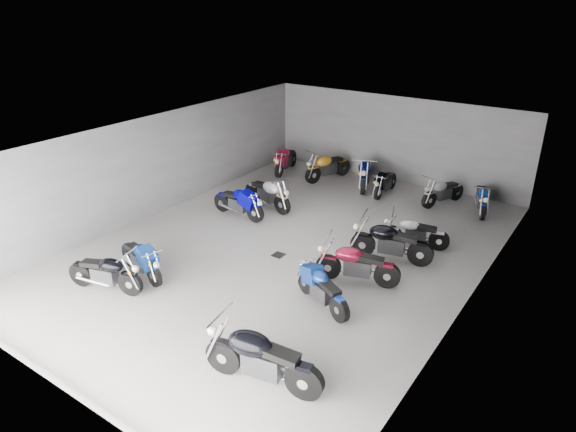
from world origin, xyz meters
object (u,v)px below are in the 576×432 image
motorcycle_right_f (415,233)px  motorcycle_back_c (365,173)px  drain_grate (278,255)px  motorcycle_left_a (105,273)px  motorcycle_right_a (261,359)px  motorcycle_back_d (385,182)px  motorcycle_right_c (322,288)px  motorcycle_back_a (286,160)px  motorcycle_back_f (482,198)px  motorcycle_back_b (328,166)px  motorcycle_left_f (268,193)px  motorcycle_left_b (141,259)px  motorcycle_left_e (239,202)px  motorcycle_right_d (357,264)px  motorcycle_back_e (443,192)px  motorcycle_right_e (391,242)px

motorcycle_right_f → motorcycle_back_c: 4.94m
drain_grate → motorcycle_left_a: 4.54m
motorcycle_right_a → motorcycle_back_d: motorcycle_right_a is taller
motorcycle_right_c → motorcycle_back_a: (-6.15, 7.38, 0.04)m
motorcycle_right_a → motorcycle_back_f: size_ratio=1.24×
motorcycle_back_a → motorcycle_back_d: motorcycle_back_a is taller
motorcycle_right_a → motorcycle_back_b: (-4.74, 10.41, -0.05)m
motorcycle_back_c → motorcycle_left_f: bearing=40.8°
motorcycle_left_a → motorcycle_right_a: size_ratio=0.84×
motorcycle_right_a → motorcycle_back_c: size_ratio=1.09×
motorcycle_left_b → motorcycle_back_f: size_ratio=1.03×
motorcycle_left_b → motorcycle_back_c: bearing=-176.3°
motorcycle_left_a → motorcycle_left_b: bearing=155.1°
motorcycle_left_a → motorcycle_back_b: bearing=162.3°
motorcycle_left_e → motorcycle_back_d: motorcycle_left_e is taller
motorcycle_left_b → motorcycle_right_d: bearing=135.5°
motorcycle_right_a → motorcycle_back_a: (-6.58, 10.22, -0.07)m
motorcycle_right_c → motorcycle_right_d: bearing=17.2°
motorcycle_left_b → motorcycle_back_c: motorcycle_back_c is taller
motorcycle_back_b → motorcycle_back_c: bearing=-159.4°
motorcycle_left_b → motorcycle_back_d: motorcycle_left_b is taller
motorcycle_back_f → drain_grate: bearing=39.2°
motorcycle_back_e → motorcycle_left_f: bearing=59.9°
motorcycle_back_e → motorcycle_back_f: (1.27, 0.09, 0.01)m
motorcycle_right_c → motorcycle_left_f: bearing=72.7°
motorcycle_left_a → motorcycle_right_c: 5.21m
motorcycle_left_b → motorcycle_right_d: (4.65, 2.81, 0.03)m
motorcycle_left_a → motorcycle_back_a: (-1.51, 9.76, 0.02)m
drain_grate → motorcycle_back_d: (0.43, 5.94, 0.44)m
motorcycle_back_e → motorcycle_right_c: bearing=110.9°
motorcycle_left_e → motorcycle_back_d: (3.01, 4.51, -0.05)m
motorcycle_left_f → motorcycle_right_c: 6.03m
motorcycle_right_a → motorcycle_right_c: 2.88m
drain_grate → motorcycle_right_d: motorcycle_right_d is taller
motorcycle_back_e → motorcycle_back_c: bearing=21.9°
motorcycle_back_d → motorcycle_back_f: (3.29, 0.31, 0.03)m
motorcycle_left_b → motorcycle_back_e: size_ratio=1.07×
drain_grate → motorcycle_back_f: (3.72, 6.26, 0.47)m
motorcycle_back_d → motorcycle_back_e: (2.02, 0.22, 0.02)m
motorcycle_left_e → motorcycle_back_a: 4.69m
drain_grate → motorcycle_back_d: bearing=85.9°
motorcycle_left_b → motorcycle_back_c: (1.72, 9.06, 0.08)m
motorcycle_left_e → motorcycle_right_d: 5.22m
motorcycle_left_b → motorcycle_right_d: motorcycle_right_d is taller
motorcycle_left_f → motorcycle_back_f: bearing=134.6°
motorcycle_right_d → motorcycle_back_c: motorcycle_back_c is taller
motorcycle_right_c → motorcycle_left_e: bearing=83.5°
motorcycle_left_b → motorcycle_right_f: size_ratio=1.08×
motorcycle_right_a → motorcycle_right_e: size_ratio=1.08×
motorcycle_left_a → motorcycle_right_d: 6.11m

